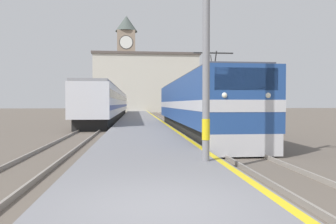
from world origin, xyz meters
name	(u,v)px	position (x,y,z in m)	size (l,w,h in m)	color
ground_plane	(140,122)	(0.00, 30.00, 0.00)	(200.00, 200.00, 0.00)	#60564C
platform	(140,123)	(0.00, 25.00, 0.18)	(4.22, 140.00, 0.36)	slate
rail_track_near	(178,125)	(3.48, 25.00, 0.03)	(2.84, 140.00, 0.16)	#60564C
rail_track_far	(100,125)	(-3.65, 25.00, 0.03)	(2.83, 140.00, 0.16)	#60564C
locomotive_train	(195,106)	(3.48, 16.05, 1.84)	(2.92, 20.03, 4.56)	black
passenger_train	(111,103)	(-3.65, 39.11, 2.00)	(2.92, 43.68, 3.70)	black
catenary_mast	(209,0)	(1.64, 3.98, 4.90)	(2.23, 0.23, 8.96)	gray
clock_tower	(126,60)	(-2.67, 77.90, 12.83)	(5.48, 5.48, 23.94)	gray
station_building	(146,83)	(2.04, 70.64, 6.66)	(23.88, 9.11, 13.26)	beige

